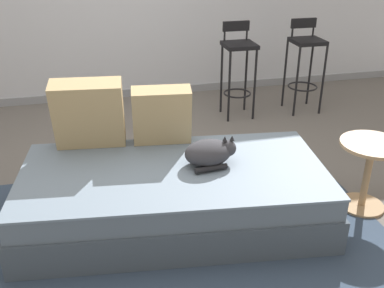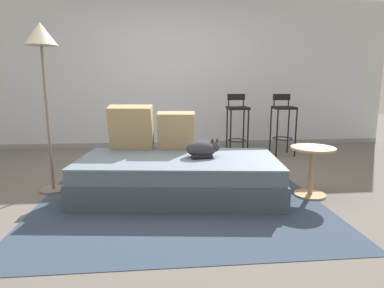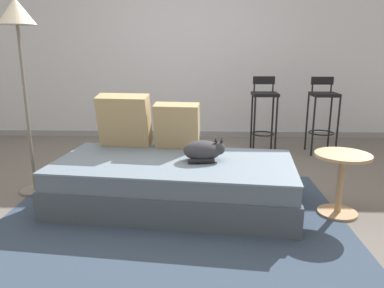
% 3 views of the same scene
% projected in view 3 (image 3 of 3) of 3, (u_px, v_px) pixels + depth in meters
% --- Properties ---
extents(ground_plane, '(16.00, 16.00, 0.00)m').
position_uv_depth(ground_plane, '(178.00, 188.00, 3.67)').
color(ground_plane, '#66605B').
rests_on(ground_plane, ground).
extents(wall_back_panel, '(8.00, 0.10, 2.60)m').
position_uv_depth(wall_back_panel, '(187.00, 50.00, 5.53)').
color(wall_back_panel, silver).
rests_on(wall_back_panel, ground).
extents(wall_baseboard_trim, '(8.00, 0.02, 0.09)m').
position_uv_depth(wall_baseboard_trim, '(187.00, 134.00, 5.78)').
color(wall_baseboard_trim, gray).
rests_on(wall_baseboard_trim, ground).
extents(area_rug, '(2.74, 2.12, 0.01)m').
position_uv_depth(area_rug, '(172.00, 219.00, 2.99)').
color(area_rug, '#334256').
rests_on(area_rug, ground).
extents(couch, '(2.14, 1.24, 0.40)m').
position_uv_depth(couch, '(174.00, 182.00, 3.23)').
color(couch, '#44505B').
rests_on(couch, ground).
extents(throw_pillow_corner, '(0.51, 0.32, 0.51)m').
position_uv_depth(throw_pillow_corner, '(124.00, 120.00, 3.59)').
color(throw_pillow_corner, tan).
rests_on(throw_pillow_corner, couch).
extents(throw_pillow_middle, '(0.44, 0.26, 0.44)m').
position_uv_depth(throw_pillow_middle, '(177.00, 126.00, 3.53)').
color(throw_pillow_middle, tan).
rests_on(throw_pillow_middle, couch).
extents(cat, '(0.36, 0.28, 0.20)m').
position_uv_depth(cat, '(204.00, 150.00, 3.17)').
color(cat, '#333338').
rests_on(cat, couch).
extents(bar_stool_near_window, '(0.32, 0.32, 0.98)m').
position_uv_depth(bar_stool_near_window, '(264.00, 106.00, 4.79)').
color(bar_stool_near_window, black).
rests_on(bar_stool_near_window, ground).
extents(bar_stool_by_doorway, '(0.33, 0.33, 0.98)m').
position_uv_depth(bar_stool_by_doorway, '(323.00, 107.00, 4.77)').
color(bar_stool_by_doorway, black).
rests_on(bar_stool_by_doorway, ground).
extents(side_table, '(0.44, 0.44, 0.51)m').
position_uv_depth(side_table, '(341.00, 175.00, 3.01)').
color(side_table, tan).
rests_on(side_table, ground).
extents(floor_lamp, '(0.32, 0.32, 1.74)m').
position_uv_depth(floor_lamp, '(18.00, 31.00, 3.20)').
color(floor_lamp, slate).
rests_on(floor_lamp, ground).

